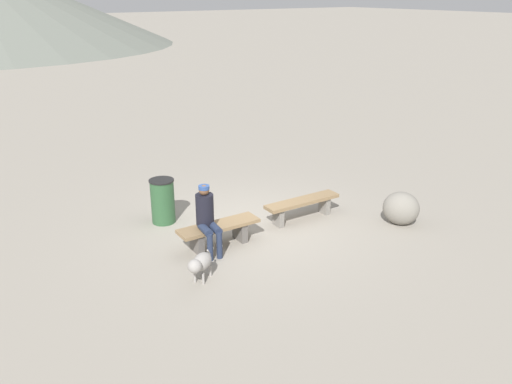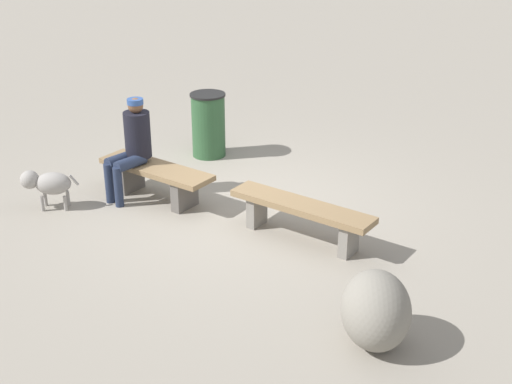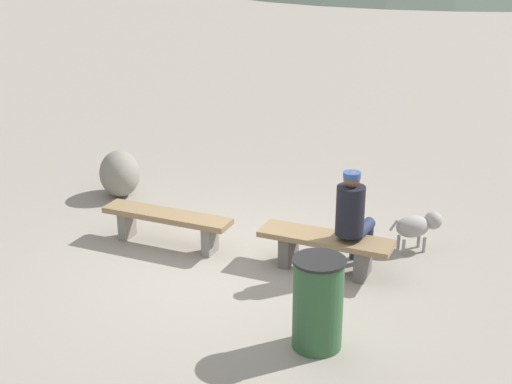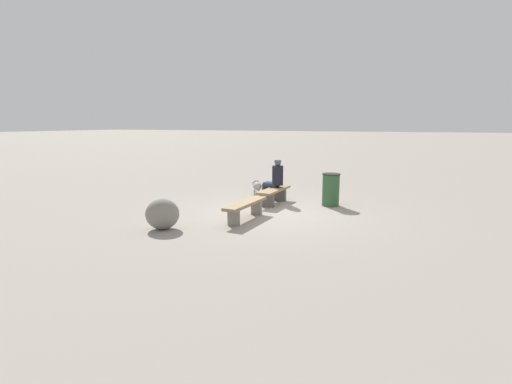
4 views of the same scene
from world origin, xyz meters
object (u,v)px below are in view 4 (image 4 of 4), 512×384
at_px(bench_left, 246,206).
at_px(boulder, 162,214).
at_px(trash_bin, 331,190).
at_px(bench_right, 274,193).
at_px(seated_person, 275,178).
at_px(dog, 257,186).

bearing_deg(bench_left, boulder, 140.62).
height_order(trash_bin, boulder, trash_bin).
bearing_deg(bench_right, seated_person, 16.83).
relative_size(seated_person, trash_bin, 1.37).
bearing_deg(seated_person, boulder, 170.64).
bearing_deg(boulder, bench_right, -19.69).
distance_m(seated_person, trash_bin, 1.74).
xyz_separation_m(dog, boulder, (-4.62, 0.34, 0.01)).
relative_size(bench_left, seated_person, 1.35).
bearing_deg(bench_left, seated_person, 5.41).
xyz_separation_m(bench_right, dog, (0.95, 0.97, 0.03)).
distance_m(bench_right, seated_person, 0.53).
relative_size(trash_bin, boulder, 1.26).
height_order(bench_left, trash_bin, trash_bin).
relative_size(bench_left, trash_bin, 1.85).
relative_size(seated_person, boulder, 1.72).
height_order(bench_right, trash_bin, trash_bin).
bearing_deg(trash_bin, boulder, 144.00).
xyz_separation_m(bench_right, seated_person, (0.30, 0.08, 0.43)).
bearing_deg(bench_left, bench_right, 3.76).
bearing_deg(trash_bin, seated_person, 93.08).
xyz_separation_m(bench_left, trash_bin, (2.51, -1.58, 0.14)).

